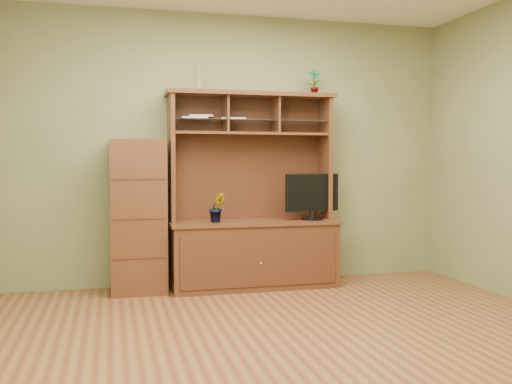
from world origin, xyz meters
name	(u,v)px	position (x,y,z in m)	size (l,w,h in m)	color
room	(297,143)	(0.00, 0.00, 1.35)	(4.54, 4.04, 2.74)	brown
media_hutch	(253,233)	(0.12, 1.73, 0.52)	(1.66, 0.61, 1.90)	#432213
monitor	(312,195)	(0.71, 1.64, 0.89)	(0.58, 0.22, 0.46)	black
orchid_plant	(217,207)	(-0.25, 1.65, 0.79)	(0.16, 0.13, 0.29)	#275C1F
top_plant	(314,82)	(0.78, 1.80, 2.03)	(0.14, 0.09, 0.26)	#326F26
reed_diffuser	(199,80)	(-0.39, 1.80, 2.01)	(0.05, 0.05, 0.27)	silver
magazines	(209,118)	(-0.29, 1.80, 1.65)	(0.63, 0.22, 0.04)	#B6B6BB
side_cabinet	(138,216)	(-0.98, 1.75, 0.71)	(0.51, 0.47, 1.43)	#432213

